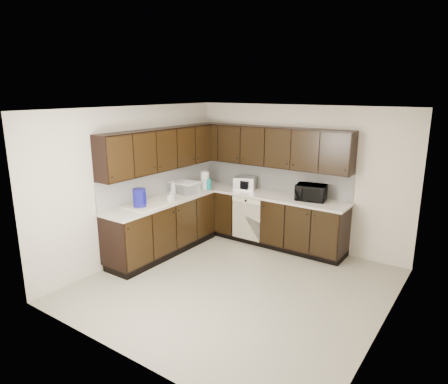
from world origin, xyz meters
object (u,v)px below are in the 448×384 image
object	(u,v)px
microwave	(311,193)
blue_pitcher	(139,198)
sink	(149,208)
storage_bin	(185,187)
toaster_oven	(245,183)

from	to	relation	value
microwave	blue_pitcher	world-z (taller)	blue_pitcher
sink	storage_bin	distance (m)	0.96
microwave	blue_pitcher	distance (m)	2.82
microwave	storage_bin	xyz separation A→B (m)	(-2.08, -0.80, -0.04)
microwave	sink	bearing A→B (deg)	-150.18
sink	storage_bin	world-z (taller)	sink
microwave	blue_pitcher	size ratio (longest dim) A/B	1.59
microwave	toaster_oven	size ratio (longest dim) A/B	1.29
sink	microwave	distance (m)	2.70
toaster_oven	blue_pitcher	xyz separation A→B (m)	(-0.73, -1.96, 0.03)
blue_pitcher	storage_bin	bearing A→B (deg)	81.89
blue_pitcher	sink	bearing A→B (deg)	83.41
microwave	blue_pitcher	bearing A→B (deg)	-146.72
toaster_oven	storage_bin	bearing A→B (deg)	-152.77
sink	storage_bin	bearing A→B (deg)	92.07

